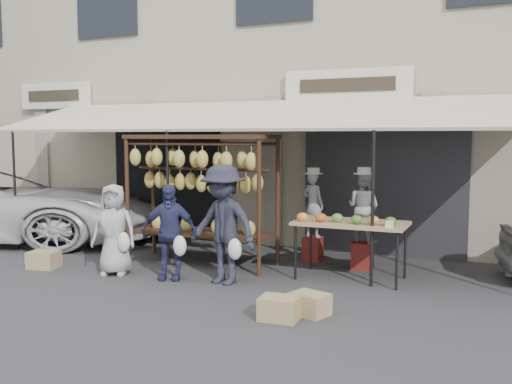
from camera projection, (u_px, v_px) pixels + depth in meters
ground_plane at (185, 287)px, 8.37m from camera, size 90.00×90.00×0.00m
shophouse at (320, 77)px, 13.93m from camera, size 24.00×6.15×7.30m
awning at (249, 116)px, 10.19m from camera, size 10.00×2.35×2.92m
banana_rack at (199, 174)px, 9.69m from camera, size 2.60×0.90×2.24m
produce_table at (350, 224)px, 8.72m from camera, size 1.70×0.90×1.04m
vendor_left at (313, 204)px, 10.04m from camera, size 0.49×0.40×1.15m
vendor_right at (363, 207)px, 9.41m from camera, size 0.68×0.60×1.17m
customer_left at (114, 230)px, 9.07m from camera, size 0.82×0.65×1.45m
customer_mid at (169, 232)px, 8.77m from camera, size 0.94×0.61×1.48m
customer_right at (223, 224)px, 8.50m from camera, size 1.26×0.87×1.80m
stool_left at (313, 249)px, 10.12m from camera, size 0.34×0.34×0.43m
stool_right at (362, 256)px, 9.49m from camera, size 0.38×0.38×0.45m
crate_near_a at (279, 308)px, 6.87m from camera, size 0.49×0.39×0.28m
crate_near_b at (310, 304)px, 7.07m from camera, size 0.54×0.47×0.27m
crate_far at (44, 260)px, 9.56m from camera, size 0.53×0.44×0.28m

